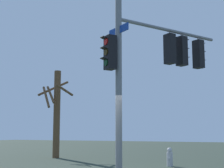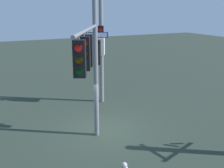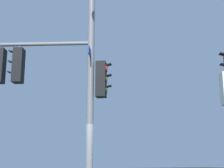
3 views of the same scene
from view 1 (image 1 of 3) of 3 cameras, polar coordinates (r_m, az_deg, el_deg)
main_signal_pole_assembly at (r=12.09m, az=5.31°, el=7.50°), size 4.64×5.42×8.54m
fire_hydrant at (r=14.01m, az=9.67°, el=-12.06°), size 0.38×0.24×0.73m
bare_tree_behind_pole at (r=18.56m, az=-9.34°, el=-4.45°), size 2.17×2.02×4.67m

